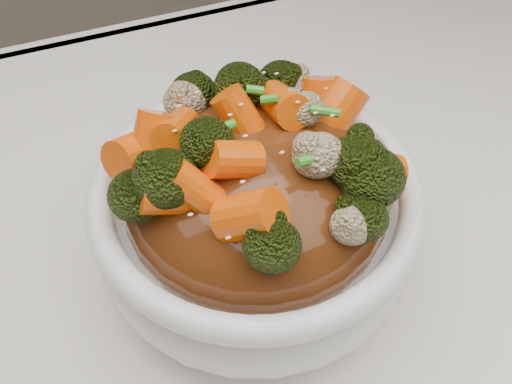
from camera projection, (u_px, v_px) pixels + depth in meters
name	position (u px, v px, depth m)	size (l,w,h in m)	color
tablecloth	(312.00, 314.00, 0.46)	(1.20, 0.80, 0.04)	white
bowl	(256.00, 223.00, 0.44)	(0.23, 0.23, 0.09)	white
sauce_base	(256.00, 195.00, 0.41)	(0.18, 0.18, 0.10)	#52260E
carrots	(256.00, 124.00, 0.36)	(0.18, 0.18, 0.05)	#EF5707
broccoli	(256.00, 125.00, 0.36)	(0.18, 0.18, 0.05)	black
cauliflower	(256.00, 128.00, 0.37)	(0.18, 0.18, 0.04)	beige
scallions	(256.00, 123.00, 0.36)	(0.14, 0.14, 0.02)	#329522
sesame_seeds	(256.00, 123.00, 0.36)	(0.16, 0.16, 0.01)	beige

